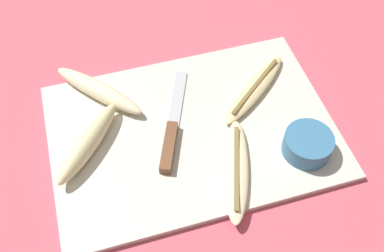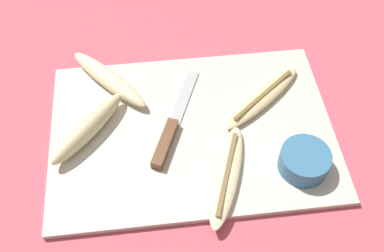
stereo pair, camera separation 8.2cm
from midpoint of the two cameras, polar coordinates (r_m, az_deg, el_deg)
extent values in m
plane|color=#C65160|center=(0.83, -2.79, -1.08)|extent=(4.00, 4.00, 0.00)
cube|color=beige|center=(0.83, -2.81, -0.84)|extent=(0.52, 0.36, 0.01)
cube|color=brown|center=(0.79, -5.89, -2.88)|extent=(0.06, 0.10, 0.02)
cube|color=#B7BABF|center=(0.87, -4.54, 3.35)|extent=(0.07, 0.13, 0.00)
ellipsoid|color=beige|center=(0.88, 5.34, 4.57)|extent=(0.19, 0.16, 0.02)
cube|color=brown|center=(0.87, 5.39, 4.99)|extent=(0.13, 0.11, 0.00)
ellipsoid|color=beige|center=(0.81, -15.89, -2.23)|extent=(0.15, 0.16, 0.04)
ellipsoid|color=beige|center=(0.77, 2.58, -5.75)|extent=(0.11, 0.21, 0.02)
cube|color=olive|center=(0.76, 2.61, -5.37)|extent=(0.06, 0.16, 0.00)
ellipsoid|color=beige|center=(0.89, -14.40, 4.23)|extent=(0.16, 0.18, 0.03)
cylinder|color=teal|center=(0.80, 11.67, -2.50)|extent=(0.09, 0.09, 0.04)
camera|label=1|loc=(0.04, -92.87, -3.97)|focal=42.00mm
camera|label=2|loc=(0.04, 87.13, 3.97)|focal=42.00mm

